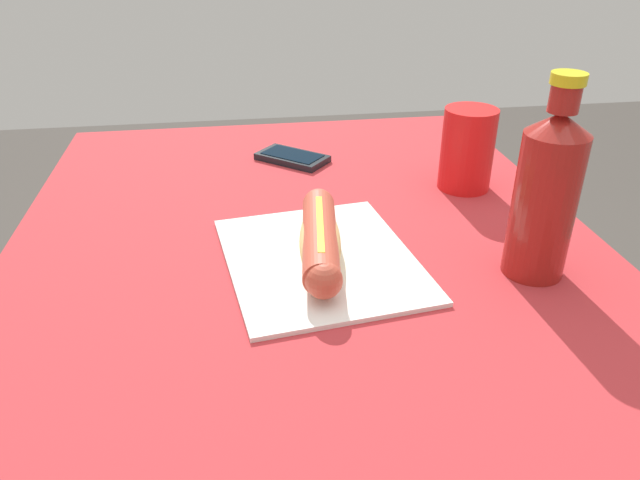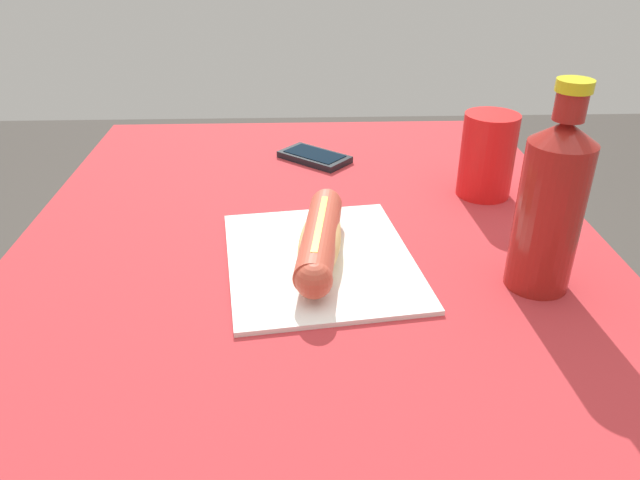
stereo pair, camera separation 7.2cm
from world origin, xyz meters
name	(u,v)px [view 1 (the left image)]	position (x,y,z in m)	size (l,w,h in m)	color
dining_table	(307,338)	(0.00, 0.00, 0.60)	(1.00, 0.78, 0.76)	brown
paper_wrapper	(320,259)	(-0.06, -0.01, 0.77)	(0.27, 0.23, 0.01)	white
hot_dog	(320,239)	(-0.06, -0.01, 0.79)	(0.23, 0.07, 0.05)	#DBB26B
cell_phone	(292,157)	(0.29, -0.01, 0.77)	(0.13, 0.13, 0.01)	black
soda_bottle	(546,193)	(-0.12, -0.26, 0.87)	(0.07, 0.07, 0.24)	maroon
drinking_cup	(467,149)	(0.14, -0.27, 0.83)	(0.08, 0.08, 0.13)	red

